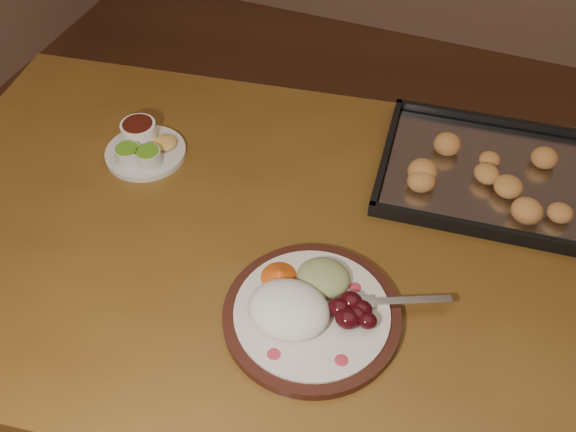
% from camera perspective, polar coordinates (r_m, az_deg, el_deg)
% --- Properties ---
extents(dining_table, '(1.61, 1.11, 0.75)m').
position_cam_1_polar(dining_table, '(1.27, 0.25, -4.77)').
color(dining_table, brown).
rests_on(dining_table, ground).
extents(dinner_plate, '(0.36, 0.30, 0.07)m').
position_cam_1_polar(dinner_plate, '(1.07, 1.83, -8.27)').
color(dinner_plate, black).
rests_on(dinner_plate, dining_table).
extents(condiment_saucer, '(0.17, 0.17, 0.06)m').
position_cam_1_polar(condiment_saucer, '(1.37, -12.76, 6.05)').
color(condiment_saucer, beige).
rests_on(condiment_saucer, dining_table).
extents(baking_tray, '(0.49, 0.38, 0.05)m').
position_cam_1_polar(baking_tray, '(1.35, 18.08, 3.57)').
color(baking_tray, black).
rests_on(baking_tray, dining_table).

